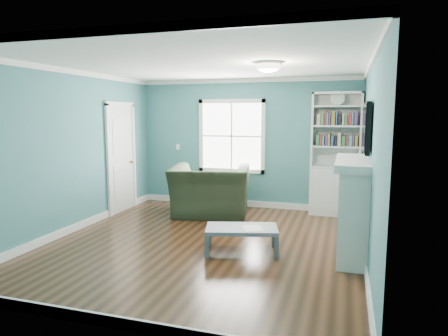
# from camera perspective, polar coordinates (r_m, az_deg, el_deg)

# --- Properties ---
(floor) EXTENTS (5.00, 5.00, 0.00)m
(floor) POSITION_cam_1_polar(r_m,az_deg,el_deg) (6.04, -2.76, -10.63)
(floor) COLOR black
(floor) RESTS_ON ground
(room_walls) EXTENTS (5.00, 5.00, 5.00)m
(room_walls) POSITION_cam_1_polar(r_m,az_deg,el_deg) (5.74, -2.86, 4.54)
(room_walls) COLOR #397673
(room_walls) RESTS_ON ground
(trim) EXTENTS (4.50, 5.00, 2.60)m
(trim) POSITION_cam_1_polar(r_m,az_deg,el_deg) (5.77, -2.84, 1.11)
(trim) COLOR white
(trim) RESTS_ON ground
(window) EXTENTS (1.40, 0.06, 1.50)m
(window) POSITION_cam_1_polar(r_m,az_deg,el_deg) (8.20, 1.10, 4.58)
(window) COLOR white
(window) RESTS_ON room_walls
(bookshelf) EXTENTS (0.90, 0.35, 2.31)m
(bookshelf) POSITION_cam_1_polar(r_m,az_deg,el_deg) (7.75, 15.58, 0.20)
(bookshelf) COLOR silver
(bookshelf) RESTS_ON ground
(fireplace) EXTENTS (0.44, 1.58, 1.30)m
(fireplace) POSITION_cam_1_polar(r_m,az_deg,el_deg) (5.73, 17.98, -5.40)
(fireplace) COLOR black
(fireplace) RESTS_ON ground
(tv) EXTENTS (0.06, 1.10, 0.65)m
(tv) POSITION_cam_1_polar(r_m,az_deg,el_deg) (5.60, 19.69, 5.49)
(tv) COLOR black
(tv) RESTS_ON fireplace
(door) EXTENTS (0.12, 0.98, 2.17)m
(door) POSITION_cam_1_polar(r_m,az_deg,el_deg) (8.01, -14.45, 1.55)
(door) COLOR silver
(door) RESTS_ON ground
(ceiling_fixture) EXTENTS (0.38, 0.38, 0.15)m
(ceiling_fixture) POSITION_cam_1_polar(r_m,az_deg,el_deg) (5.63, 6.36, 14.30)
(ceiling_fixture) COLOR white
(ceiling_fixture) RESTS_ON room_walls
(light_switch) EXTENTS (0.08, 0.01, 0.12)m
(light_switch) POSITION_cam_1_polar(r_m,az_deg,el_deg) (8.62, -6.60, 3.02)
(light_switch) COLOR white
(light_switch) RESTS_ON room_walls
(recliner) EXTENTS (1.58, 1.19, 1.25)m
(recliner) POSITION_cam_1_polar(r_m,az_deg,el_deg) (7.50, -1.96, -2.07)
(recliner) COLOR black
(recliner) RESTS_ON ground
(coffee_table) EXTENTS (1.08, 0.77, 0.36)m
(coffee_table) POSITION_cam_1_polar(r_m,az_deg,el_deg) (5.57, 2.54, -8.89)
(coffee_table) COLOR #4D545D
(coffee_table) RESTS_ON ground
(paper_sheet) EXTENTS (0.35, 0.39, 0.00)m
(paper_sheet) POSITION_cam_1_polar(r_m,az_deg,el_deg) (5.50, 4.12, -8.59)
(paper_sheet) COLOR white
(paper_sheet) RESTS_ON coffee_table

